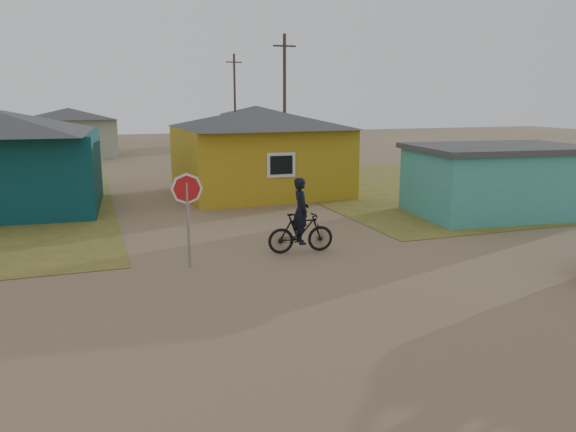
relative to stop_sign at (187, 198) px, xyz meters
name	(u,v)px	position (x,y,z in m)	size (l,w,h in m)	color
ground	(336,302)	(2.55, -3.60, -1.81)	(120.00, 120.00, 0.00)	#886D4E
grass_ne	(481,184)	(16.55, 9.40, -1.81)	(20.00, 18.00, 0.00)	olive
house_yellow	(260,150)	(5.05, 10.40, 0.19)	(7.72, 6.76, 3.90)	#B9921C
shed_turquoise	(497,180)	(12.05, 2.90, -0.50)	(6.71, 4.93, 2.60)	teal
house_pale_west	(70,132)	(-3.45, 30.40, 0.04)	(7.04, 6.15, 3.60)	#9AA18A
house_beige_east	(256,125)	(12.55, 36.40, 0.04)	(6.95, 6.05, 3.60)	gray
utility_pole_near	(285,101)	(9.05, 18.40, 2.33)	(1.40, 0.20, 8.00)	#49362C
utility_pole_far	(235,100)	(10.05, 34.40, 2.33)	(1.40, 0.20, 8.00)	#49362C
stop_sign	(187,198)	(0.00, 0.00, 0.00)	(0.75, 0.37, 2.47)	gray
cyclist	(301,225)	(3.23, 0.36, -1.03)	(1.94, 0.72, 2.15)	black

